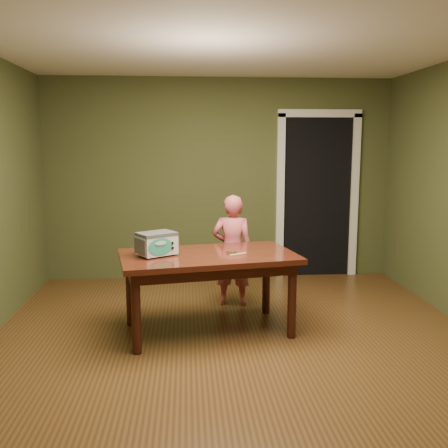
{
  "coord_description": "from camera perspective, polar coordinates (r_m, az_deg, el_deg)",
  "views": [
    {
      "loc": [
        -0.43,
        -4.0,
        1.75
      ],
      "look_at": [
        -0.05,
        1.0,
        0.95
      ],
      "focal_mm": 40.0,
      "sensor_mm": 36.0,
      "label": 1
    }
  ],
  "objects": [
    {
      "name": "floor",
      "position": [
        4.39,
        1.74,
        -14.43
      ],
      "size": [
        5.0,
        5.0,
        0.0
      ],
      "primitive_type": "plane",
      "color": "brown",
      "rests_on": "ground"
    },
    {
      "name": "room_shell",
      "position": [
        4.03,
        1.85,
        8.44
      ],
      "size": [
        4.52,
        5.02,
        2.61
      ],
      "color": "#454B28",
      "rests_on": "ground"
    },
    {
      "name": "doorway",
      "position": [
        7.04,
        9.97,
        3.26
      ],
      "size": [
        1.1,
        0.66,
        2.25
      ],
      "color": "black",
      "rests_on": "ground"
    },
    {
      "name": "dining_table",
      "position": [
        4.65,
        -1.83,
        -4.62
      ],
      "size": [
        1.74,
        1.17,
        0.75
      ],
      "rotation": [
        0.0,
        0.0,
        0.18
      ],
      "color": "#3D180D",
      "rests_on": "floor"
    },
    {
      "name": "toy_oven",
      "position": [
        4.57,
        -7.69,
        -2.16
      ],
      "size": [
        0.41,
        0.37,
        0.21
      ],
      "rotation": [
        0.0,
        0.0,
        0.57
      ],
      "color": "#4C4F54",
      "rests_on": "dining_table"
    },
    {
      "name": "baking_pan",
      "position": [
        4.68,
        0.82,
        -3.14
      ],
      "size": [
        0.1,
        0.1,
        0.02
      ],
      "color": "silver",
      "rests_on": "dining_table"
    },
    {
      "name": "spatula",
      "position": [
        4.59,
        1.6,
        -3.47
      ],
      "size": [
        0.17,
        0.11,
        0.01
      ],
      "primitive_type": "cube",
      "rotation": [
        0.0,
        0.0,
        0.53
      ],
      "color": "#EEC267",
      "rests_on": "dining_table"
    },
    {
      "name": "child",
      "position": [
        5.45,
        0.96,
        -3.02
      ],
      "size": [
        0.49,
        0.36,
        1.22
      ],
      "primitive_type": "imported",
      "rotation": [
        0.0,
        0.0,
        2.97
      ],
      "color": "#D95964",
      "rests_on": "floor"
    }
  ]
}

